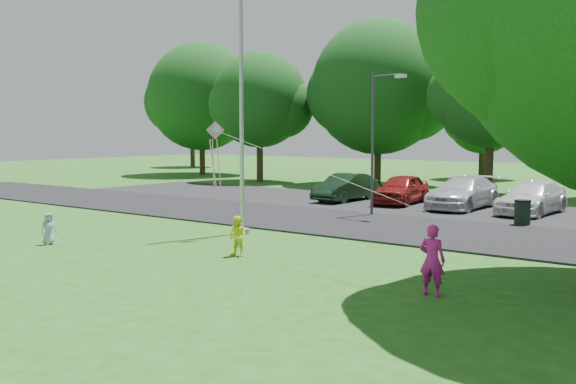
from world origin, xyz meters
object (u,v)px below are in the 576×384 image
Objects in this scene: street_lamp at (377,131)px; child_blue at (48,229)px; child_yellow at (238,236)px; flagpole at (241,107)px; woman at (432,260)px; kite at (220,146)px; trash_can at (522,213)px.

street_lamp is 5.93× the size of child_blue.
street_lamp reaches higher than child_yellow.
flagpole is 6.78× the size of woman.
street_lamp is 3.84× the size of woman.
child_yellow is (1.04, -9.51, -2.85)m from street_lamp.
street_lamp is 7.87m from kite.
kite is (-1.19, -7.77, -0.48)m from street_lamp.
child_blue is at bearing -163.81° from child_yellow.
woman is at bearing -76.79° from child_blue.
child_blue is at bearing -102.59° from street_lamp.
street_lamp is 12.72m from woman.
child_blue is at bearing -122.83° from flagpole.
street_lamp is 5.16× the size of child_yellow.
kite is at bearing -35.81° from child_blue.
child_yellow is (2.47, -3.04, -3.62)m from flagpole.
flagpole is 1.15× the size of kite.
woman reaches higher than trash_can.
child_blue is at bearing -176.70° from kite.
woman is at bearing -24.42° from flagpole.
woman is (1.49, -11.02, 0.26)m from trash_can.
street_lamp is at bearing 93.16° from child_yellow.
trash_can is (6.93, 7.20, -3.69)m from flagpole.
woman is 1.55× the size of child_blue.
flagpole is 7.05m from child_blue.
trash_can is at bearing 46.10° from flagpole.
flagpole is at bearing -30.29° from woman.
trash_can is at bearing -88.14° from woman.
trash_can is 15.92m from child_blue.
child_yellow is at bearing -13.33° from woman.
child_blue is 0.11× the size of kite.
child_blue is (-10.18, -12.24, 0.00)m from trash_can.
woman is 0.17× the size of kite.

